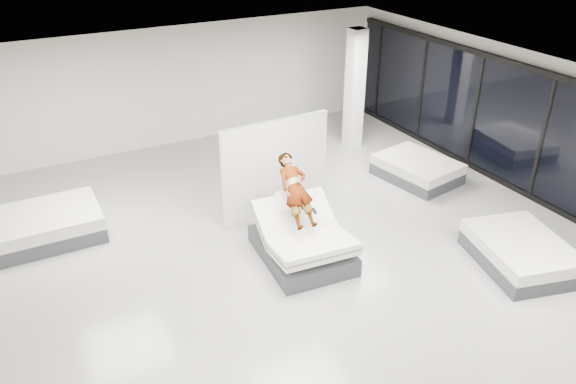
{
  "coord_description": "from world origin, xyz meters",
  "views": [
    {
      "loc": [
        -4.34,
        -7.4,
        6.18
      ],
      "look_at": [
        0.24,
        1.2,
        1.0
      ],
      "focal_mm": 35.0,
      "sensor_mm": 36.0,
      "label": 1
    }
  ],
  "objects_px": {
    "hero_bed": "(302,242)",
    "flat_bed_right_far": "(417,169)",
    "person": "(296,197)",
    "flat_bed_left_far": "(47,225)",
    "divider_panel": "(276,170)",
    "remote": "(314,211)",
    "flat_bed_right_near": "(520,252)",
    "column": "(355,89)"
  },
  "relations": [
    {
      "from": "flat_bed_left_far",
      "to": "remote",
      "type": "bearing_deg",
      "value": -35.24
    },
    {
      "from": "divider_panel",
      "to": "flat_bed_right_far",
      "type": "relative_size",
      "value": 1.17
    },
    {
      "from": "flat_bed_right_far",
      "to": "column",
      "type": "xyz_separation_m",
      "value": [
        -0.24,
        2.49,
        1.34
      ]
    },
    {
      "from": "hero_bed",
      "to": "flat_bed_right_near",
      "type": "bearing_deg",
      "value": -31.09
    },
    {
      "from": "flat_bed_right_near",
      "to": "remote",
      "type": "bearing_deg",
      "value": 147.96
    },
    {
      "from": "flat_bed_right_near",
      "to": "hero_bed",
      "type": "bearing_deg",
      "value": 148.91
    },
    {
      "from": "flat_bed_right_near",
      "to": "flat_bed_right_far",
      "type": "bearing_deg",
      "value": 80.26
    },
    {
      "from": "divider_panel",
      "to": "column",
      "type": "relative_size",
      "value": 0.75
    },
    {
      "from": "person",
      "to": "column",
      "type": "distance_m",
      "value": 5.47
    },
    {
      "from": "flat_bed_right_near",
      "to": "flat_bed_left_far",
      "type": "distance_m",
      "value": 9.26
    },
    {
      "from": "remote",
      "to": "flat_bed_left_far",
      "type": "relative_size",
      "value": 0.07
    },
    {
      "from": "flat_bed_right_near",
      "to": "column",
      "type": "relative_size",
      "value": 0.7
    },
    {
      "from": "column",
      "to": "remote",
      "type": "bearing_deg",
      "value": -131.27
    },
    {
      "from": "column",
      "to": "flat_bed_right_near",
      "type": "bearing_deg",
      "value": -93.74
    },
    {
      "from": "hero_bed",
      "to": "column",
      "type": "relative_size",
      "value": 0.65
    },
    {
      "from": "flat_bed_left_far",
      "to": "flat_bed_right_far",
      "type": "bearing_deg",
      "value": -9.6
    },
    {
      "from": "hero_bed",
      "to": "flat_bed_right_far",
      "type": "distance_m",
      "value": 4.46
    },
    {
      "from": "divider_panel",
      "to": "flat_bed_right_far",
      "type": "height_order",
      "value": "divider_panel"
    },
    {
      "from": "flat_bed_left_far",
      "to": "column",
      "type": "relative_size",
      "value": 0.65
    },
    {
      "from": "flat_bed_right_near",
      "to": "column",
      "type": "height_order",
      "value": "column"
    },
    {
      "from": "person",
      "to": "remote",
      "type": "bearing_deg",
      "value": -57.85
    },
    {
      "from": "divider_panel",
      "to": "flat_bed_right_far",
      "type": "xyz_separation_m",
      "value": [
        3.84,
        -0.04,
        -0.84
      ]
    },
    {
      "from": "divider_panel",
      "to": "flat_bed_right_near",
      "type": "relative_size",
      "value": 1.07
    },
    {
      "from": "flat_bed_right_far",
      "to": "column",
      "type": "height_order",
      "value": "column"
    },
    {
      "from": "flat_bed_right_near",
      "to": "divider_panel",
      "type": "bearing_deg",
      "value": 130.1
    },
    {
      "from": "hero_bed",
      "to": "divider_panel",
      "type": "bearing_deg",
      "value": 79.99
    },
    {
      "from": "divider_panel",
      "to": "flat_bed_left_far",
      "type": "relative_size",
      "value": 1.16
    },
    {
      "from": "hero_bed",
      "to": "flat_bed_left_far",
      "type": "relative_size",
      "value": 1.01
    },
    {
      "from": "divider_panel",
      "to": "flat_bed_right_far",
      "type": "bearing_deg",
      "value": -2.03
    },
    {
      "from": "divider_panel",
      "to": "remote",
      "type": "bearing_deg",
      "value": -94.16
    },
    {
      "from": "flat_bed_right_near",
      "to": "flat_bed_left_far",
      "type": "bearing_deg",
      "value": 146.09
    },
    {
      "from": "hero_bed",
      "to": "remote",
      "type": "xyz_separation_m",
      "value": [
        0.22,
        -0.06,
        0.64
      ]
    },
    {
      "from": "person",
      "to": "flat_bed_right_far",
      "type": "relative_size",
      "value": 0.74
    },
    {
      "from": "person",
      "to": "flat_bed_right_near",
      "type": "relative_size",
      "value": 0.68
    },
    {
      "from": "remote",
      "to": "flat_bed_right_near",
      "type": "bearing_deg",
      "value": -27.27
    },
    {
      "from": "remote",
      "to": "divider_panel",
      "type": "bearing_deg",
      "value": 92.08
    },
    {
      "from": "flat_bed_right_far",
      "to": "remote",
      "type": "bearing_deg",
      "value": -156.49
    },
    {
      "from": "hero_bed",
      "to": "column",
      "type": "xyz_separation_m",
      "value": [
        3.9,
        4.14,
        1.23
      ]
    },
    {
      "from": "person",
      "to": "flat_bed_left_far",
      "type": "height_order",
      "value": "person"
    },
    {
      "from": "flat_bed_right_near",
      "to": "flat_bed_left_far",
      "type": "relative_size",
      "value": 1.08
    },
    {
      "from": "person",
      "to": "flat_bed_left_far",
      "type": "distance_m",
      "value": 5.11
    },
    {
      "from": "divider_panel",
      "to": "column",
      "type": "xyz_separation_m",
      "value": [
        3.6,
        2.45,
        0.5
      ]
    }
  ]
}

